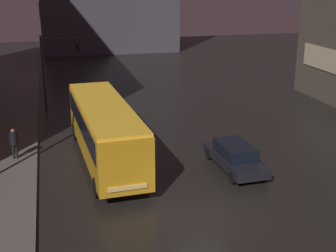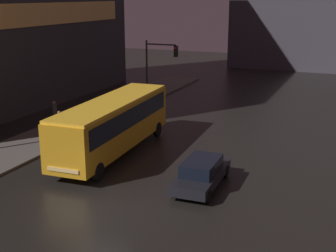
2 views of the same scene
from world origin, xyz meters
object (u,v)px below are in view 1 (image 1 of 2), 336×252
Objects in this scene: car_taxi at (235,156)px; pedestrian_near at (14,141)px; bus_near at (105,127)px; traffic_light_main at (56,60)px.

car_taxi is 2.79× the size of pedestrian_near.
traffic_light_main is (-2.16, 11.41, 1.84)m from bus_near.
bus_near reaches higher than car_taxi.
bus_near is 1.98× the size of traffic_light_main.
bus_near is 5.20m from pedestrian_near.
traffic_light_main reaches higher than car_taxi.
traffic_light_main is (2.78, 10.01, 2.69)m from pedestrian_near.
pedestrian_near is (-11.54, 4.20, 0.46)m from car_taxi.
pedestrian_near is at bearing -21.75° from car_taxi.
traffic_light_main is (-8.76, 14.21, 3.16)m from car_taxi.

